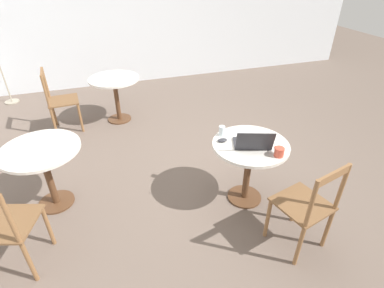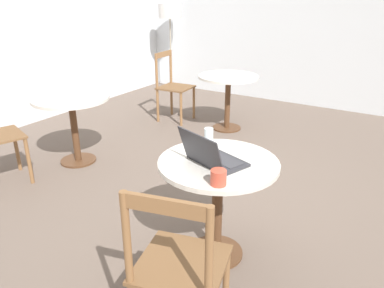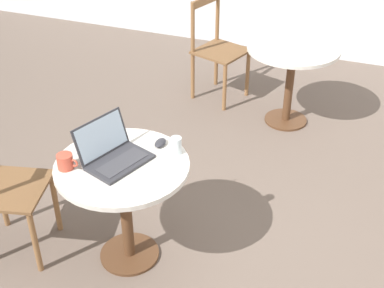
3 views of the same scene
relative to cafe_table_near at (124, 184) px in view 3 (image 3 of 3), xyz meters
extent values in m
plane|color=#66564C|center=(0.80, 0.28, -0.57)|extent=(16.00, 16.00, 0.00)
cylinder|color=#51331E|center=(0.00, 0.00, -0.56)|extent=(0.37, 0.37, 0.02)
cylinder|color=#51331E|center=(0.00, 0.00, -0.22)|extent=(0.07, 0.07, 0.66)
cylinder|color=silver|center=(0.00, 0.00, 0.13)|extent=(0.77, 0.77, 0.03)
cylinder|color=#51331E|center=(0.57, 1.98, -0.56)|extent=(0.37, 0.37, 0.02)
cylinder|color=#51331E|center=(0.57, 1.98, -0.22)|extent=(0.07, 0.07, 0.66)
cylinder|color=silver|center=(0.57, 1.98, 0.13)|extent=(0.77, 0.77, 0.03)
cylinder|color=brown|center=(-0.55, 0.06, -0.34)|extent=(0.04, 0.04, 0.46)
cylinder|color=brown|center=(-0.46, -0.30, -0.34)|extent=(0.04, 0.04, 0.46)
cylinder|color=brown|center=(-0.90, -0.03, -0.34)|extent=(0.04, 0.04, 0.46)
cube|color=brown|center=(-0.68, -0.17, -0.10)|extent=(0.51, 0.51, 0.02)
cylinder|color=brown|center=(0.11, 2.33, -0.34)|extent=(0.04, 0.04, 0.46)
cylinder|color=brown|center=(-0.01, 1.98, -0.34)|extent=(0.04, 0.04, 0.46)
cylinder|color=brown|center=(-0.25, 2.45, -0.34)|extent=(0.04, 0.04, 0.46)
cylinder|color=brown|center=(-0.36, 2.09, -0.34)|extent=(0.04, 0.04, 0.46)
cube|color=brown|center=(-0.13, 2.21, -0.10)|extent=(0.53, 0.53, 0.02)
cylinder|color=brown|center=(-0.25, 2.45, 0.14)|extent=(0.04, 0.04, 0.46)
cylinder|color=brown|center=(-0.36, 2.09, 0.14)|extent=(0.04, 0.04, 0.46)
cube|color=brown|center=(-0.30, 2.27, 0.34)|extent=(0.15, 0.39, 0.07)
cube|color=#2D2D33|center=(-0.01, 0.00, 0.15)|extent=(0.32, 0.41, 0.02)
cube|color=#38383D|center=(0.01, -0.01, 0.16)|extent=(0.21, 0.32, 0.00)
cube|color=#2D2D33|center=(-0.14, 0.05, 0.26)|extent=(0.19, 0.36, 0.21)
cube|color=#9EB2C6|center=(-0.14, 0.05, 0.27)|extent=(0.17, 0.33, 0.19)
ellipsoid|color=#2D2D33|center=(0.13, 0.25, 0.16)|extent=(0.06, 0.10, 0.03)
cylinder|color=#C64C38|center=(-0.27, -0.14, 0.19)|extent=(0.09, 0.09, 0.09)
torus|color=#C64C38|center=(-0.22, -0.14, 0.19)|extent=(0.05, 0.01, 0.05)
cylinder|color=silver|center=(0.25, 0.21, 0.19)|extent=(0.06, 0.06, 0.10)
camera|label=1|loc=(-2.19, 1.34, 1.73)|focal=28.00mm
camera|label=2|loc=(-1.89, -0.98, 1.13)|focal=35.00mm
camera|label=3|loc=(1.23, -2.14, 1.88)|focal=50.00mm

